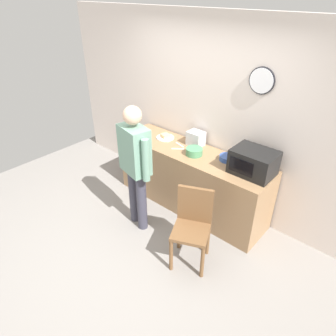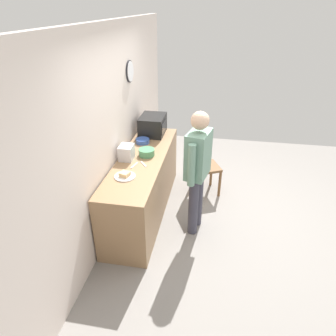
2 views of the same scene
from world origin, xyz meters
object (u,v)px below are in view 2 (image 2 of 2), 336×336
Objects in this scene: toaster at (127,152)px; spoon_utensil at (144,164)px; sandwich_plate at (125,175)px; salad_bowl at (143,141)px; person_standing at (198,165)px; microwave at (153,125)px; fork_utensil at (134,165)px; wooden_chair at (202,165)px; cereal_bowl at (147,152)px.

spoon_utensil is (-0.11, -0.26, -0.10)m from toaster.
sandwich_plate reaches higher than spoon_utensil.
salad_bowl is at bearing 2.28° from sandwich_plate.
toaster is (0.47, 0.12, 0.08)m from sandwich_plate.
microwave is at bearing 36.11° from person_standing.
wooden_chair reaches higher than fork_utensil.
person_standing is at bearing -91.31° from fork_utensil.
microwave reaches higher than wooden_chair.
person_standing reaches higher than cereal_bowl.
spoon_utensil is at bearing -62.76° from fork_utensil.
salad_bowl is 1.24× the size of fork_utensil.
person_standing is (-0.34, -0.74, 0.04)m from cereal_bowl.
microwave reaches higher than spoon_utensil.
wooden_chair is (0.83, -0.73, -0.38)m from spoon_utensil.
spoon_utensil is (-0.27, -0.02, -0.04)m from cereal_bowl.
toaster is 1.29× the size of fork_utensil.
cereal_bowl is (-0.41, -0.16, 0.01)m from salad_bowl.
wooden_chair is (0.72, -0.99, -0.47)m from toaster.
salad_bowl reaches higher than wooden_chair.
salad_bowl is 0.95× the size of cereal_bowl.
spoon_utensil is at bearing 83.96° from person_standing.
cereal_bowl reaches higher than sandwich_plate.
spoon_utensil is at bearing -112.45° from toaster.
toaster reaches higher than wooden_chair.
microwave is at bearing 6.42° from cereal_bowl.
person_standing is at bearing -143.89° from microwave.
toaster is at bearing 171.08° from microwave.
microwave reaches higher than sandwich_plate.
fork_utensil is 0.18× the size of wooden_chair.
cereal_bowl is 0.24× the size of wooden_chair.
spoon_utensil is 0.73m from person_standing.
toaster is at bearing 79.37° from person_standing.
salad_bowl is 0.13× the size of person_standing.
cereal_bowl reaches higher than spoon_utensil.
toaster is 0.24m from fork_utensil.
microwave is 2.27× the size of toaster.
cereal_bowl is 0.13× the size of person_standing.
person_standing is at bearing -96.04° from spoon_utensil.
cereal_bowl reaches higher than wooden_chair.
person_standing reaches higher than toaster.
sandwich_plate reaches higher than fork_utensil.
salad_bowl is at bearing 15.39° from spoon_utensil.
cereal_bowl is (0.63, -0.12, 0.03)m from sandwich_plate.
person_standing is at bearing -71.79° from sandwich_plate.
microwave is 0.41m from salad_bowl.
sandwich_plate is at bearing -166.06° from toaster.
cereal_bowl reaches higher than salad_bowl.
person_standing is at bearing -114.77° from cereal_bowl.
cereal_bowl is 0.27m from spoon_utensil.
sandwich_plate is at bearing 108.21° from person_standing.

